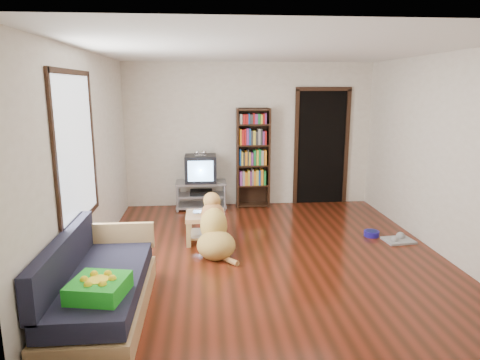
{
  "coord_description": "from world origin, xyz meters",
  "views": [
    {
      "loc": [
        -0.84,
        -5.28,
        2.17
      ],
      "look_at": [
        -0.34,
        0.5,
        0.9
      ],
      "focal_mm": 32.0,
      "sensor_mm": 36.0,
      "label": 1
    }
  ],
  "objects": [
    {
      "name": "ground",
      "position": [
        0.0,
        0.0,
        0.0
      ],
      "size": [
        5.0,
        5.0,
        0.0
      ],
      "primitive_type": "plane",
      "color": "#571C0F",
      "rests_on": "ground"
    },
    {
      "name": "wall_left",
      "position": [
        -2.25,
        0.0,
        1.3
      ],
      "size": [
        0.0,
        5.0,
        5.0
      ],
      "primitive_type": "plane",
      "rotation": [
        1.57,
        0.0,
        1.57
      ],
      "color": "silver",
      "rests_on": "ground"
    },
    {
      "name": "dog_bowl",
      "position": [
        1.62,
        0.55,
        0.04
      ],
      "size": [
        0.22,
        0.22,
        0.08
      ],
      "primitive_type": "cylinder",
      "color": "navy",
      "rests_on": "ground"
    },
    {
      "name": "wall_front",
      "position": [
        0.0,
        -2.5,
        1.3
      ],
      "size": [
        4.5,
        0.0,
        4.5
      ],
      "primitive_type": "plane",
      "rotation": [
        -1.57,
        0.0,
        0.0
      ],
      "color": "silver",
      "rests_on": "ground"
    },
    {
      "name": "crt_tv",
      "position": [
        -0.9,
        2.27,
        0.74
      ],
      "size": [
        0.55,
        0.52,
        0.58
      ],
      "color": "black",
      "rests_on": "tv_stand"
    },
    {
      "name": "coffee_table",
      "position": [
        -0.83,
        0.58,
        0.28
      ],
      "size": [
        0.55,
        0.55,
        0.4
      ],
      "color": "tan",
      "rests_on": "ground"
    },
    {
      "name": "ceiling",
      "position": [
        0.0,
        0.0,
        2.6
      ],
      "size": [
        5.0,
        5.0,
        0.0
      ],
      "primitive_type": "plane",
      "rotation": [
        3.14,
        0.0,
        0.0
      ],
      "color": "white",
      "rests_on": "ground"
    },
    {
      "name": "wall_right",
      "position": [
        2.25,
        0.0,
        1.3
      ],
      "size": [
        0.0,
        5.0,
        5.0
      ],
      "primitive_type": "plane",
      "rotation": [
        1.57,
        0.0,
        -1.57
      ],
      "color": "silver",
      "rests_on": "ground"
    },
    {
      "name": "grey_rag",
      "position": [
        1.92,
        0.3,
        0.01
      ],
      "size": [
        0.43,
        0.36,
        0.03
      ],
      "primitive_type": "cube",
      "rotation": [
        0.0,
        0.0,
        0.11
      ],
      "color": "#A0A0A0",
      "rests_on": "ground"
    },
    {
      "name": "wall_back",
      "position": [
        0.0,
        2.5,
        1.3
      ],
      "size": [
        4.5,
        0.0,
        4.5
      ],
      "primitive_type": "plane",
      "rotation": [
        1.57,
        0.0,
        0.0
      ],
      "color": "silver",
      "rests_on": "ground"
    },
    {
      "name": "green_cushion",
      "position": [
        -1.75,
        -1.83,
        0.49
      ],
      "size": [
        0.52,
        0.52,
        0.15
      ],
      "primitive_type": "cube",
      "rotation": [
        0.0,
        0.0,
        -0.2
      ],
      "color": "green",
      "rests_on": "sofa"
    },
    {
      "name": "tv_stand",
      "position": [
        -0.9,
        2.25,
        0.27
      ],
      "size": [
        0.9,
        0.45,
        0.5
      ],
      "color": "#99999E",
      "rests_on": "ground"
    },
    {
      "name": "window",
      "position": [
        -2.23,
        -0.5,
        1.5
      ],
      "size": [
        0.03,
        1.46,
        1.7
      ],
      "color": "white",
      "rests_on": "wall_left"
    },
    {
      "name": "doorway",
      "position": [
        1.35,
        2.48,
        1.12
      ],
      "size": [
        1.03,
        0.05,
        2.19
      ],
      "color": "black",
      "rests_on": "wall_back"
    },
    {
      "name": "bookshelf",
      "position": [
        0.05,
        2.34,
        1.0
      ],
      "size": [
        0.6,
        0.3,
        1.8
      ],
      "color": "black",
      "rests_on": "ground"
    },
    {
      "name": "laptop",
      "position": [
        -0.83,
        0.55,
        0.41
      ],
      "size": [
        0.37,
        0.26,
        0.03
      ],
      "primitive_type": "imported",
      "rotation": [
        0.0,
        0.0,
        -0.09
      ],
      "color": "silver",
      "rests_on": "coffee_table"
    },
    {
      "name": "dog",
      "position": [
        -0.72,
        0.1,
        0.3
      ],
      "size": [
        0.57,
        0.95,
        0.81
      ],
      "color": "tan",
      "rests_on": "ground"
    },
    {
      "name": "sofa",
      "position": [
        -1.87,
        -1.38,
        0.26
      ],
      "size": [
        0.8,
        1.8,
        0.8
      ],
      "color": "tan",
      "rests_on": "ground"
    }
  ]
}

